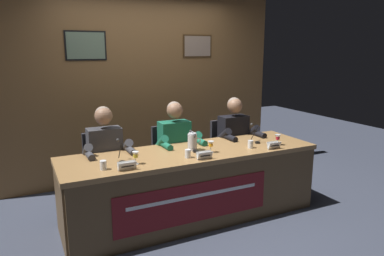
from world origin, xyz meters
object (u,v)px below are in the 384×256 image
nameplate_left (127,166)px  juice_glass_center (211,145)px  chair_left (104,174)px  panelist_right (237,138)px  microphone_left (121,155)px  chair_center (171,164)px  nameplate_center (204,155)px  panelist_left (107,155)px  chair_right (228,155)px  conference_table (196,176)px  juice_glass_right (278,138)px  panelist_center (177,146)px  microphone_right (256,136)px  juice_glass_left (135,155)px  water_cup_left (103,166)px  microphone_center (194,145)px  water_pitcher_central (192,142)px  water_cup_center (188,154)px  water_cup_right (250,145)px  nameplate_right (274,145)px

nameplate_left → juice_glass_center: 0.96m
chair_left → panelist_right: (1.65, -0.20, 0.28)m
nameplate_left → microphone_left: 0.25m
chair_center → nameplate_center: (-0.02, -0.91, 0.36)m
panelist_left → chair_right: bearing=6.9°
conference_table → juice_glass_right: (0.97, -0.11, 0.33)m
panelist_center → microphone_right: 0.92m
juice_glass_left → microphone_left: microphone_left is taller
conference_table → panelist_right: size_ratio=2.26×
water_cup_left → chair_center: size_ratio=0.09×
chair_left → water_cup_left: (-0.17, -0.79, 0.36)m
nameplate_center → microphone_center: 0.30m
juice_glass_left → chair_right: bearing=27.0°
microphone_center → water_pitcher_central: (-0.00, 0.04, 0.02)m
juice_glass_left → water_cup_center: size_ratio=1.46×
juice_glass_left → microphone_center: microphone_center is taller
panelist_center → panelist_right: bearing=0.0°
water_cup_left → nameplate_center: size_ratio=0.54×
nameplate_center → microphone_center: size_ratio=0.73×
juice_glass_center → panelist_right: panelist_right is taller
juice_glass_center → panelist_right: (0.68, 0.54, -0.13)m
juice_glass_left → water_cup_right: size_ratio=1.46×
water_cup_center → juice_glass_right: juice_glass_right is taller
juice_glass_center → nameplate_right: bearing=-14.3°
water_cup_right → water_pitcher_central: (-0.62, 0.19, 0.06)m
chair_center → panelist_center: 0.34m
microphone_right → water_pitcher_central: microphone_right is taller
microphone_center → water_cup_right: (0.62, -0.16, -0.04)m
juice_glass_left → water_cup_center: 0.53m
panelist_left → water_cup_right: size_ratio=14.45×
chair_center → microphone_center: size_ratio=4.17×
juice_glass_left → juice_glass_right: 1.65m
nameplate_left → panelist_right: (1.62, 0.70, -0.08)m
chair_center → nameplate_right: bearing=-47.4°
water_cup_left → panelist_right: panelist_right is taller
conference_table → microphone_left: 0.85m
nameplate_left → nameplate_right: size_ratio=1.07×
nameplate_right → chair_right: bearing=90.9°
nameplate_center → microphone_right: 0.90m
water_cup_left → nameplate_right: 1.83m
juice_glass_left → panelist_right: 1.61m
juice_glass_left → nameplate_right: (1.52, -0.15, -0.05)m
panelist_right → nameplate_center: bearing=-139.8°
nameplate_left → nameplate_center: (0.78, -0.02, 0.00)m
juice_glass_right → panelist_center: bearing=147.8°
water_cup_right → juice_glass_right: bearing=-6.1°
panelist_right → water_cup_right: panelist_right is taller
water_cup_left → water_cup_center: same height
nameplate_left → juice_glass_right: juice_glass_right is taller
juice_glass_left → microphone_right: (1.50, 0.17, -0.01)m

